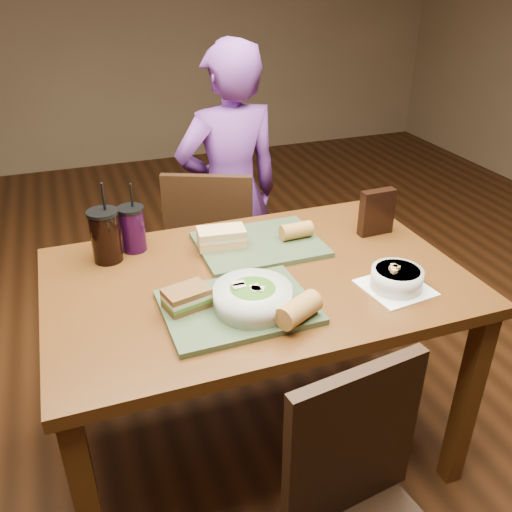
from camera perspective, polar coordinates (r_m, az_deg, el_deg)
The scene contains 15 objects.
ground at distance 2.20m, azimuth 0.00°, elevation -19.11°, with size 6.00×6.00×0.00m, color #381C0B.
dining_table at distance 1.77m, azimuth 0.00°, elevation -4.57°, with size 1.30×0.85×0.75m.
chair_far at distance 2.45m, azimuth -5.46°, elevation 0.70°, with size 0.49×0.51×0.87m.
diner at distance 2.49m, azimuth -2.72°, elevation 6.32°, with size 0.50×0.33×1.37m, color #622D7E.
tray_near at distance 1.55m, azimuth -1.93°, elevation -5.37°, with size 0.42×0.32×0.02m, color #38492C.
tray_far at distance 1.88m, azimuth 0.36°, elevation 1.23°, with size 0.42×0.32×0.02m, color #38492C.
salad_bowl at distance 1.51m, azimuth -0.35°, elevation -4.27°, with size 0.22×0.22×0.07m.
soup_bowl at distance 1.69m, azimuth 14.59°, elevation -2.28°, with size 0.21×0.21×0.08m.
sandwich_near at distance 1.53m, azimuth -7.33°, elevation -4.39°, with size 0.14×0.11×0.06m.
sandwich_far at distance 1.85m, azimuth -3.66°, elevation 1.97°, with size 0.17×0.11×0.06m.
baguette_near at distance 1.47m, azimuth 4.51°, elevation -5.65°, with size 0.07×0.07×0.13m, color #AD7533.
baguette_far at distance 1.90m, azimuth 4.25°, elevation 2.69°, with size 0.06×0.06×0.11m, color #AD7533.
cup_cola at distance 1.83m, azimuth -15.55°, elevation 2.08°, with size 0.10×0.10×0.28m.
cup_berry at distance 1.88m, azimuth -12.87°, elevation 2.84°, with size 0.09×0.09×0.24m.
chip_bag at distance 2.00m, azimuth 12.59°, elevation 4.51°, with size 0.13×0.04×0.17m, color black.
Camera 1 is at (-0.50, -1.39, 1.63)m, focal length 38.00 mm.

